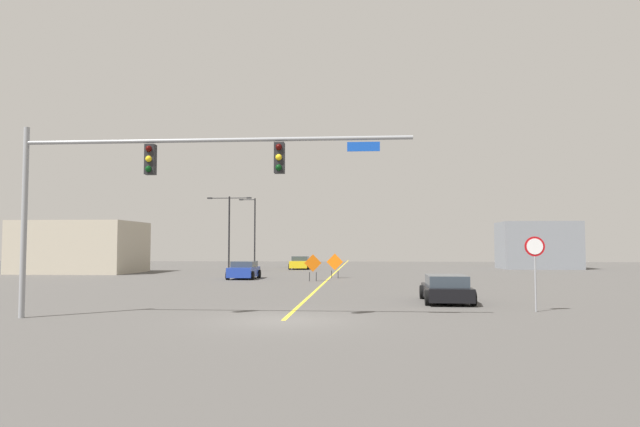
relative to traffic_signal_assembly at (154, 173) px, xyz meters
The scene contains 13 objects.
ground 6.73m from the traffic_signal_assembly, ahead, with size 145.40×145.40×0.00m, color #4C4947.
road_centre_stripe 40.96m from the traffic_signal_assembly, 83.65° to the left, with size 0.16×80.78×0.01m.
traffic_signal_assembly is the anchor object (origin of this frame).
stop_sign 14.40m from the traffic_signal_assembly, 13.45° to the left, with size 0.76×0.07×2.85m.
street_lamp_mid_left 35.59m from the traffic_signal_assembly, 99.32° to the left, with size 4.30×0.24×7.27m.
street_lamp_near_right 44.30m from the traffic_signal_assembly, 96.62° to the left, with size 1.87×0.24×7.83m.
construction_sign_left_lane 22.04m from the traffic_signal_assembly, 80.50° to the left, with size 1.22×0.33×1.90m.
construction_sign_left_shoulder 26.09m from the traffic_signal_assembly, 78.96° to the left, with size 1.30×0.23×1.91m.
car_black_mid 13.48m from the traffic_signal_assembly, 31.77° to the left, with size 2.18×4.40×1.21m.
car_blue_near 24.41m from the traffic_signal_assembly, 94.56° to the left, with size 2.07×3.81×1.34m.
car_yellow_far 42.45m from the traffic_signal_assembly, 89.52° to the left, with size 2.15×3.82×1.38m.
roadside_building_east 52.39m from the traffic_signal_assembly, 59.92° to the left, with size 8.17×5.26×5.13m.
roadside_building_west 37.58m from the traffic_signal_assembly, 120.59° to the left, with size 10.36×7.69×4.76m.
Camera 1 is at (2.70, -19.11, 2.49)m, focal length 32.09 mm.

